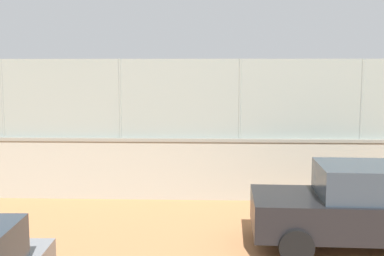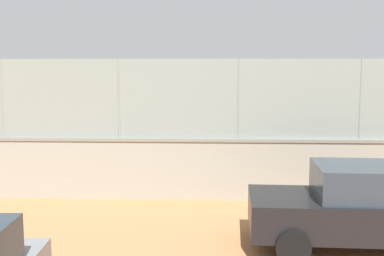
% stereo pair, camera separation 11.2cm
% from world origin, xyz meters
% --- Properties ---
extents(ground_plane, '(260.00, 260.00, 0.00)m').
position_xyz_m(ground_plane, '(0.00, 0.00, 0.00)').
color(ground_plane, '#B27247').
extents(perimeter_wall, '(31.35, 0.90, 1.60)m').
position_xyz_m(perimeter_wall, '(0.21, 10.29, 0.81)').
color(perimeter_wall, gray).
rests_on(perimeter_wall, ground_plane).
extents(fence_panel_on_wall, '(30.79, 0.55, 2.03)m').
position_xyz_m(fence_panel_on_wall, '(0.21, 10.29, 2.61)').
color(fence_panel_on_wall, gray).
rests_on(fence_panel_on_wall, perimeter_wall).
extents(player_baseline_waiting, '(0.71, 1.20, 1.51)m').
position_xyz_m(player_baseline_waiting, '(4.17, 1.74, 0.89)').
color(player_baseline_waiting, '#591919').
rests_on(player_baseline_waiting, ground_plane).
extents(player_near_wall_returning, '(0.78, 0.99, 1.68)m').
position_xyz_m(player_near_wall_returning, '(-6.00, 3.55, 0.99)').
color(player_near_wall_returning, '#591919').
rests_on(player_near_wall_returning, ground_plane).
extents(player_crossing_court, '(1.05, 0.80, 1.70)m').
position_xyz_m(player_crossing_court, '(-4.34, -0.85, 1.01)').
color(player_crossing_court, '#B2B2B2').
rests_on(player_crossing_court, ground_plane).
extents(sports_ball, '(0.22, 0.22, 0.22)m').
position_xyz_m(sports_ball, '(3.70, 3.93, 0.11)').
color(sports_ball, '#3399D8').
rests_on(sports_ball, ground_plane).
extents(parked_car_black, '(4.58, 1.97, 1.61)m').
position_xyz_m(parked_car_black, '(-5.31, 13.61, 0.83)').
color(parked_car_black, black).
rests_on(parked_car_black, ground_plane).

